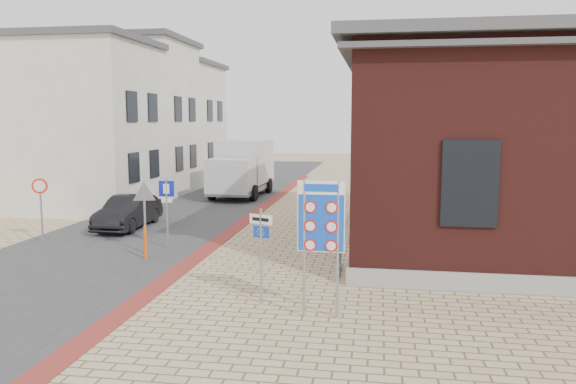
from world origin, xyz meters
The scene contains 16 objects.
ground centered at (0.00, 0.00, 0.00)m, with size 120.00×120.00×0.00m, color tan.
road_strip centered at (-5.50, 15.00, 0.01)m, with size 7.00×60.00×0.02m, color #38383A.
curb_strip centered at (-2.00, 10.00, 0.01)m, with size 0.60×40.00×0.02m, color maroon.
brick_building centered at (8.99, 7.00, 3.49)m, with size 13.00×13.00×6.80m.
townhouse_near centered at (-10.99, 12.00, 4.17)m, with size 7.40×6.40×8.30m.
townhouse_mid centered at (-10.99, 18.00, 4.57)m, with size 7.40×6.40×9.10m.
townhouse_far centered at (-10.99, 24.00, 4.17)m, with size 7.40×6.40×8.30m.
bike_rack centered at (2.65, 2.20, 0.26)m, with size 0.08×1.80×0.60m.
sedan centered at (-6.31, 7.60, 0.67)m, with size 1.41×4.04×1.33m, color black.
box_truck centered at (-4.05, 17.83, 1.66)m, with size 2.79×6.22×3.22m.
border_sign centered at (2.50, -1.50, 2.23)m, with size 1.05×0.08×3.09m.
essen_sign centered at (1.00, -0.80, 1.52)m, with size 0.60×0.26×2.31m.
parking_sign centered at (-3.37, 4.35, 1.64)m, with size 0.53×0.07×2.42m.
yield_sign centered at (-3.80, 3.50, 1.80)m, with size 0.81×0.33×2.36m.
speed_sign centered at (-8.15, 4.50, 1.56)m, with size 0.53×0.21×2.34m.
bollard centered at (-3.50, 2.80, 0.54)m, with size 0.10×0.10×1.09m, color #E8570C.
Camera 1 is at (3.73, -13.60, 4.40)m, focal length 35.00 mm.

